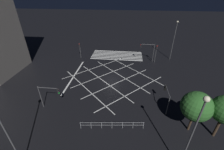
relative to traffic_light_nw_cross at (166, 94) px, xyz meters
The scene contains 11 objects.
ground_plane 11.56m from the traffic_light_nw_cross, 39.72° to the right, with size 200.00×200.00×0.00m, color black.
road_markings 17.76m from the traffic_light_nw_cross, 58.67° to the right, with size 19.65×24.30×0.01m.
traffic_light_nw_cross is the anchor object (origin of this frame).
traffic_light_ne_main 16.54m from the traffic_light_nw_cross, ahead, with size 3.10×0.36×3.74m.
traffic_light_sw_main 15.76m from the traffic_light_nw_cross, 84.43° to the right, with size 3.25×0.36×4.46m.
traffic_light_sw_cross 15.54m from the traffic_light_nw_cross, 92.23° to the right, with size 0.36×0.39×4.32m.
traffic_light_se_cross 23.80m from the traffic_light_nw_cross, 42.09° to the right, with size 0.36×0.39×3.92m.
street_lamp_west 18.77m from the traffic_light_nw_cross, 104.61° to the right, with size 0.41×0.41×9.19m.
street_lamp_far 9.63m from the traffic_light_nw_cross, 89.45° to the left, with size 0.47×0.47×9.03m.
street_tree_near 4.85m from the traffic_light_nw_cross, 120.15° to the left, with size 3.50×3.50×5.64m.
pedestrian_railing 8.99m from the traffic_light_nw_cross, 34.04° to the left, with size 7.97×0.96×1.05m.
Camera 1 is at (-2.88, 25.11, 15.66)m, focal length 24.00 mm.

